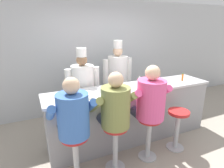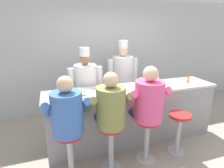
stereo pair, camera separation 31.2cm
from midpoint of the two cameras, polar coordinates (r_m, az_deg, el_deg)
ground_plane at (r=3.57m, az=10.91°, el=-18.72°), size 20.00×20.00×0.00m
wall_back at (r=4.74m, az=0.30°, el=8.42°), size 10.00×0.06×2.70m
diner_counter at (r=3.54m, az=8.86°, el=-9.12°), size 3.11×0.64×1.03m
ketchup_bottle_red at (r=3.28m, az=11.44°, el=0.23°), size 0.07×0.07×0.23m
mustard_bottle_yellow at (r=3.35m, az=14.18°, el=0.33°), size 0.06×0.06×0.21m
hot_sauce_bottle_orange at (r=3.92m, az=24.37°, el=1.30°), size 0.04×0.04×0.15m
water_pitcher_clear at (r=3.58m, az=15.43°, el=1.27°), size 0.13×0.11×0.20m
breakfast_plate at (r=2.91m, az=-5.64°, el=-3.58°), size 0.23×0.23×0.05m
cereal_bowl at (r=3.14m, az=2.67°, el=-1.74°), size 0.16×0.16×0.05m
coffee_mug_tan at (r=2.89m, az=-12.64°, el=-3.36°), size 0.15×0.10×0.10m
coffee_mug_white at (r=3.01m, az=0.99°, el=-2.20°), size 0.13×0.08×0.09m
diner_seated_blue at (r=2.51m, az=-10.00°, el=-9.63°), size 0.62×0.61×1.50m
diner_seated_olive at (r=2.64m, az=2.84°, el=-7.90°), size 0.62×0.61×1.51m
diner_seated_pink at (r=2.89m, az=13.87°, el=-5.76°), size 0.65×0.64×1.55m
empty_stool_round at (r=3.41m, az=22.25°, el=-12.16°), size 0.35×0.35×0.72m
cook_in_whites_near at (r=3.67m, az=-5.52°, el=-0.99°), size 0.66×0.43×1.70m
cook_in_whites_far at (r=4.23m, az=5.41°, el=2.16°), size 0.70×0.45×1.79m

